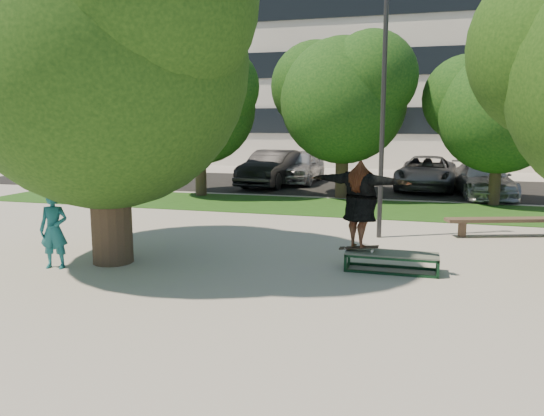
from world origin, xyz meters
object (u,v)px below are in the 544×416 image
(grind_box, at_px, (391,262))
(bystander, at_px, (54,230))
(car_silver_a, at_px, (299,166))
(bench, at_px, (506,221))
(tree_left, at_px, (102,46))
(car_dark, at_px, (273,168))
(car_silver_b, at_px, (483,180))
(car_grey, at_px, (427,173))
(lamppost, at_px, (383,113))

(grind_box, relative_size, bystander, 1.15)
(car_silver_a, bearing_deg, bench, -52.26)
(tree_left, relative_size, car_dark, 1.43)
(tree_left, xyz_separation_m, car_silver_b, (8.61, 12.59, -3.75))
(grind_box, distance_m, car_dark, 14.35)
(bystander, xyz_separation_m, car_grey, (7.29, 15.28, -0.06))
(bench, xyz_separation_m, car_silver_a, (-7.89, 10.51, 0.41))
(bystander, bearing_deg, car_silver_b, 43.02)
(grind_box, height_order, bystander, bystander)
(lamppost, bearing_deg, car_grey, 83.48)
(lamppost, distance_m, car_silver_b, 9.62)
(lamppost, distance_m, car_dark, 11.58)
(tree_left, xyz_separation_m, car_grey, (6.50, 14.49, -3.70))
(bench, bearing_deg, tree_left, -168.28)
(car_dark, bearing_deg, lamppost, -54.25)
(bench, bearing_deg, bystander, -166.72)
(car_silver_a, relative_size, car_dark, 0.96)
(bystander, height_order, car_silver_b, bystander)
(car_dark, bearing_deg, bystander, -85.71)
(car_silver_a, bearing_deg, bystander, -93.87)
(bystander, height_order, car_grey, bystander)
(car_silver_b, bearing_deg, bystander, -132.36)
(bench, bearing_deg, car_silver_a, 108.49)
(car_silver_a, bearing_deg, tree_left, -91.20)
(bench, height_order, car_silver_a, car_silver_a)
(lamppost, distance_m, grind_box, 4.33)
(grind_box, height_order, car_grey, car_grey)
(lamppost, xyz_separation_m, bystander, (-6.08, -4.70, -2.37))
(lamppost, height_order, car_dark, lamppost)
(car_silver_a, distance_m, car_silver_b, 8.54)
(bench, bearing_deg, car_grey, 83.00)
(car_grey, xyz_separation_m, car_silver_b, (2.11, -1.90, -0.05))
(lamppost, relative_size, car_silver_b, 1.32)
(car_dark, xyz_separation_m, car_grey, (6.81, 0.72, -0.10))
(car_silver_a, height_order, car_dark, car_dark)
(tree_left, relative_size, grind_box, 3.95)
(grind_box, xyz_separation_m, car_dark, (-6.09, 12.98, 0.63))
(car_grey, bearing_deg, car_silver_b, -37.56)
(bystander, bearing_deg, car_grey, 52.60)
(lamppost, relative_size, bench, 1.97)
(car_silver_a, height_order, car_grey, car_silver_a)
(bystander, distance_m, car_silver_a, 16.26)
(lamppost, height_order, bench, lamppost)
(grind_box, bearing_deg, bench, 57.11)
(tree_left, relative_size, car_silver_a, 1.50)
(tree_left, height_order, bystander, tree_left)
(car_grey, bearing_deg, lamppost, -92.11)
(tree_left, bearing_deg, grind_box, 7.77)
(car_silver_a, bearing_deg, car_silver_b, -18.42)
(bench, xyz_separation_m, car_dark, (-8.74, 8.87, 0.41))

